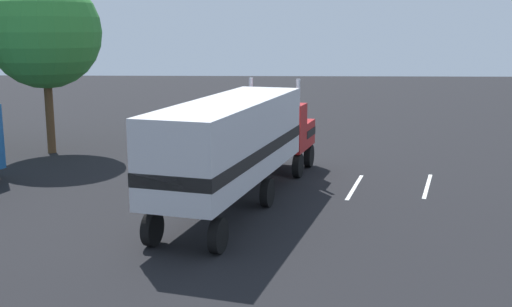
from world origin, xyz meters
name	(u,v)px	position (x,y,z in m)	size (l,w,h in m)	color
ground_plane	(274,173)	(0.00, 0.00, 0.00)	(120.00, 120.00, 0.00)	black
lane_stripe_near	(355,187)	(-2.48, -3.50, 0.01)	(4.40, 0.16, 0.01)	silver
lane_stripe_mid	(427,186)	(-2.20, -6.67, 0.01)	(4.40, 0.16, 0.01)	silver
semi_truck	(240,139)	(-5.15, 1.26, 2.52)	(14.30, 6.28, 4.50)	#B21919
person_bystander	(186,165)	(-2.39, 3.78, 0.89)	(0.43, 0.47, 1.63)	black
tree_center	(44,32)	(4.50, 12.16, 6.47)	(5.95, 5.95, 9.46)	brown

